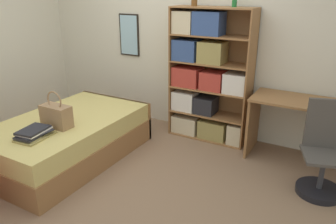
{
  "coord_description": "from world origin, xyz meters",
  "views": [
    {
      "loc": [
        2.07,
        -2.43,
        1.9
      ],
      "look_at": [
        0.6,
        0.19,
        0.75
      ],
      "focal_mm": 35.0,
      "sensor_mm": 36.0,
      "label": 1
    }
  ],
  "objects_px": {
    "book_stack_on_bed": "(34,133)",
    "bottle_green": "(194,0)",
    "handbag": "(56,115)",
    "bookcase": "(205,79)",
    "bed": "(69,138)",
    "desk_chair": "(322,164)",
    "desk": "(314,121)",
    "bottle_brown": "(235,0)"
  },
  "relations": [
    {
      "from": "bed",
      "to": "bottle_brown",
      "type": "xyz_separation_m",
      "value": [
        1.44,
        1.37,
        1.52
      ]
    },
    {
      "from": "bottle_brown",
      "to": "desk",
      "type": "relative_size",
      "value": 0.15
    },
    {
      "from": "bed",
      "to": "handbag",
      "type": "xyz_separation_m",
      "value": [
        0.09,
        -0.22,
        0.38
      ]
    },
    {
      "from": "bottle_green",
      "to": "bottle_brown",
      "type": "bearing_deg",
      "value": 8.76
    },
    {
      "from": "handbag",
      "to": "bookcase",
      "type": "bearing_deg",
      "value": 55.96
    },
    {
      "from": "handbag",
      "to": "bottle_green",
      "type": "height_order",
      "value": "bottle_green"
    },
    {
      "from": "book_stack_on_bed",
      "to": "bottle_green",
      "type": "height_order",
      "value": "bottle_green"
    },
    {
      "from": "handbag",
      "to": "bookcase",
      "type": "distance_m",
      "value": 1.87
    },
    {
      "from": "bed",
      "to": "bottle_green",
      "type": "distance_m",
      "value": 2.21
    },
    {
      "from": "handbag",
      "to": "bottle_green",
      "type": "distance_m",
      "value": 2.08
    },
    {
      "from": "bookcase",
      "to": "bottle_brown",
      "type": "height_order",
      "value": "bottle_brown"
    },
    {
      "from": "bottle_brown",
      "to": "desk",
      "type": "height_order",
      "value": "bottle_brown"
    },
    {
      "from": "desk",
      "to": "desk_chair",
      "type": "xyz_separation_m",
      "value": [
        0.16,
        -0.53,
        -0.23
      ]
    },
    {
      "from": "handbag",
      "to": "desk_chair",
      "type": "bearing_deg",
      "value": 19.77
    },
    {
      "from": "handbag",
      "to": "bookcase",
      "type": "height_order",
      "value": "bookcase"
    },
    {
      "from": "bottle_green",
      "to": "desk",
      "type": "relative_size",
      "value": 0.14
    },
    {
      "from": "bottle_green",
      "to": "desk",
      "type": "bearing_deg",
      "value": -2.34
    },
    {
      "from": "bed",
      "to": "bottle_brown",
      "type": "relative_size",
      "value": 9.22
    },
    {
      "from": "bottle_green",
      "to": "handbag",
      "type": "bearing_deg",
      "value": -120.09
    },
    {
      "from": "book_stack_on_bed",
      "to": "desk",
      "type": "height_order",
      "value": "desk"
    },
    {
      "from": "handbag",
      "to": "bottle_green",
      "type": "bearing_deg",
      "value": 59.91
    },
    {
      "from": "handbag",
      "to": "bottle_brown",
      "type": "height_order",
      "value": "bottle_brown"
    },
    {
      "from": "book_stack_on_bed",
      "to": "bottle_brown",
      "type": "distance_m",
      "value": 2.62
    },
    {
      "from": "book_stack_on_bed",
      "to": "bottle_brown",
      "type": "xyz_separation_m",
      "value": [
        1.34,
        1.89,
        1.22
      ]
    },
    {
      "from": "bookcase",
      "to": "bottle_green",
      "type": "distance_m",
      "value": 0.97
    },
    {
      "from": "handbag",
      "to": "desk",
      "type": "distance_m",
      "value": 2.8
    },
    {
      "from": "bookcase",
      "to": "desk_chair",
      "type": "relative_size",
      "value": 1.84
    },
    {
      "from": "bottle_green",
      "to": "bottle_brown",
      "type": "distance_m",
      "value": 0.48
    },
    {
      "from": "bookcase",
      "to": "bottle_brown",
      "type": "relative_size",
      "value": 8.38
    },
    {
      "from": "handbag",
      "to": "desk",
      "type": "relative_size",
      "value": 0.29
    },
    {
      "from": "bookcase",
      "to": "bed",
      "type": "bearing_deg",
      "value": -130.62
    },
    {
      "from": "bottle_green",
      "to": "bottle_brown",
      "type": "xyz_separation_m",
      "value": [
        0.47,
        0.07,
        0.01
      ]
    },
    {
      "from": "desk",
      "to": "desk_chair",
      "type": "height_order",
      "value": "desk_chair"
    },
    {
      "from": "desk",
      "to": "book_stack_on_bed",
      "type": "bearing_deg",
      "value": -143.61
    },
    {
      "from": "bookcase",
      "to": "desk",
      "type": "bearing_deg",
      "value": -3.97
    },
    {
      "from": "handbag",
      "to": "desk",
      "type": "height_order",
      "value": "handbag"
    },
    {
      "from": "book_stack_on_bed",
      "to": "bottle_green",
      "type": "xyz_separation_m",
      "value": [
        0.86,
        1.82,
        1.22
      ]
    },
    {
      "from": "bottle_green",
      "to": "bed",
      "type": "bearing_deg",
      "value": -126.87
    },
    {
      "from": "bottle_brown",
      "to": "desk_chair",
      "type": "xyz_separation_m",
      "value": [
        1.21,
        -0.66,
        -1.46
      ]
    },
    {
      "from": "bed",
      "to": "desk_chair",
      "type": "bearing_deg",
      "value": 14.81
    },
    {
      "from": "bottle_brown",
      "to": "desk_chair",
      "type": "height_order",
      "value": "bottle_brown"
    },
    {
      "from": "handbag",
      "to": "bottle_green",
      "type": "xyz_separation_m",
      "value": [
        0.88,
        1.51,
        1.13
      ]
    }
  ]
}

